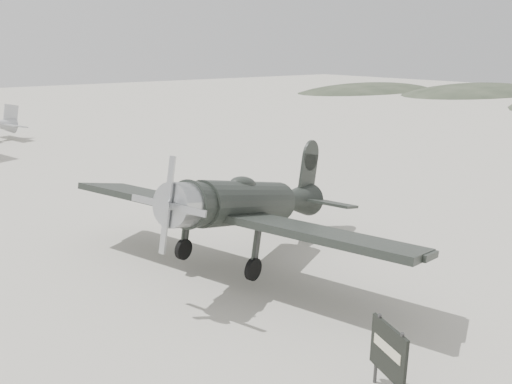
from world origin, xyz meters
TOP-DOWN VIEW (x-y plane):
  - ground at (0.00, 0.00)m, footprint 160.00×160.00m
  - hill_east_north at (60.00, 28.00)m, footprint 36.00×18.00m
  - hill_northeast at (50.00, 40.00)m, footprint 32.00×16.00m
  - lowwing_monoplane at (-2.35, -0.35)m, footprint 7.88×10.79m
  - sign_board at (-3.94, -6.74)m, footprint 0.35×1.00m

SIDE VIEW (x-z plane):
  - ground at x=0.00m, z-range 0.00..0.00m
  - hill_east_north at x=60.00m, z-range -3.00..3.00m
  - hill_northeast at x=50.00m, z-range -2.60..2.60m
  - sign_board at x=-3.94m, z-range 0.14..1.63m
  - lowwing_monoplane at x=-2.35m, z-range 0.10..3.61m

